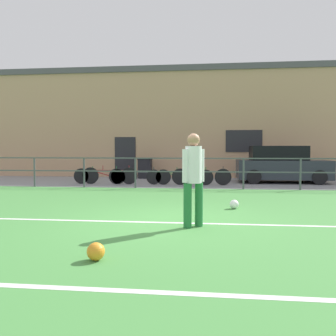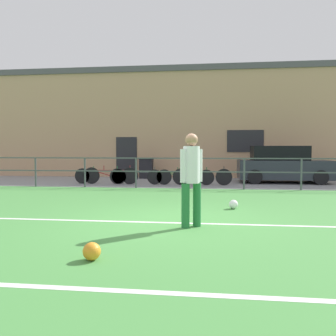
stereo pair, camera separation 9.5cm
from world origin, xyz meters
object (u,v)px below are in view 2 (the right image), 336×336
(parked_car_red, at_px, (282,165))
(bicycle_parked_0, at_px, (111,175))
(player_striker, at_px, (191,174))
(soccer_ball_spare, at_px, (233,204))
(bicycle_parked_1, at_px, (185,177))
(bicycle_parked_3, at_px, (100,176))
(bicycle_parked_2, at_px, (202,176))
(trash_bin_0, at_px, (146,168))
(soccer_ball_match, at_px, (92,251))
(bicycle_parked_4, at_px, (137,176))

(parked_car_red, bearing_deg, bicycle_parked_0, -167.90)
(player_striker, xyz_separation_m, soccer_ball_spare, (0.91, 2.16, -0.88))
(bicycle_parked_1, relative_size, bicycle_parked_3, 1.09)
(player_striker, distance_m, bicycle_parked_2, 7.72)
(parked_car_red, bearing_deg, player_striker, -110.24)
(trash_bin_0, bearing_deg, bicycle_parked_2, -47.01)
(soccer_ball_match, relative_size, trash_bin_0, 0.23)
(player_striker, relative_size, soccer_ball_match, 7.38)
(bicycle_parked_0, xyz_separation_m, trash_bin_0, (0.94, 3.06, 0.15))
(bicycle_parked_3, height_order, trash_bin_0, trash_bin_0)
(soccer_ball_match, relative_size, soccer_ball_spare, 1.07)
(player_striker, bearing_deg, bicycle_parked_1, 57.20)
(player_striker, xyz_separation_m, parked_car_red, (3.40, 9.23, -0.22))
(soccer_ball_spare, distance_m, bicycle_parked_4, 6.61)
(bicycle_parked_1, bearing_deg, trash_bin_0, 125.28)
(soccer_ball_spare, distance_m, bicycle_parked_0, 7.27)
(bicycle_parked_4, bearing_deg, soccer_ball_match, -81.21)
(bicycle_parked_1, bearing_deg, bicycle_parked_2, -0.00)
(parked_car_red, bearing_deg, bicycle_parked_3, -168.62)
(parked_car_red, xyz_separation_m, bicycle_parked_4, (-6.10, -1.54, -0.43))
(soccer_ball_spare, bearing_deg, trash_bin_0, 113.69)
(soccer_ball_spare, relative_size, bicycle_parked_2, 0.09)
(bicycle_parked_1, height_order, trash_bin_0, trash_bin_0)
(bicycle_parked_3, xyz_separation_m, bicycle_parked_4, (1.57, -0.00, -0.01))
(soccer_ball_match, height_order, bicycle_parked_3, bicycle_parked_3)
(parked_car_red, bearing_deg, bicycle_parked_1, -159.38)
(soccer_ball_spare, bearing_deg, bicycle_parked_4, 123.07)
(bicycle_parked_0, relative_size, trash_bin_0, 2.31)
(player_striker, height_order, trash_bin_0, player_striker)
(soccer_ball_match, bearing_deg, trash_bin_0, 97.45)
(trash_bin_0, bearing_deg, parked_car_red, -13.58)
(player_striker, relative_size, bicycle_parked_0, 0.75)
(bicycle_parked_0, bearing_deg, soccer_ball_match, -75.06)
(soccer_ball_spare, height_order, bicycle_parked_0, bicycle_parked_0)
(trash_bin_0, bearing_deg, bicycle_parked_1, -54.72)
(player_striker, distance_m, bicycle_parked_3, 8.82)
(soccer_ball_spare, xyz_separation_m, bicycle_parked_2, (-0.92, 5.53, 0.26))
(bicycle_parked_3, bearing_deg, trash_bin_0, 65.29)
(bicycle_parked_4, bearing_deg, bicycle_parked_0, 180.00)
(parked_car_red, bearing_deg, trash_bin_0, 166.42)
(parked_car_red, bearing_deg, bicycle_parked_4, -165.80)
(parked_car_red, xyz_separation_m, trash_bin_0, (-6.26, 1.51, -0.24))
(parked_car_red, bearing_deg, bicycle_parked_2, -155.68)
(soccer_ball_spare, xyz_separation_m, bicycle_parked_3, (-5.17, 5.53, 0.25))
(player_striker, distance_m, parked_car_red, 9.84)
(soccer_ball_spare, bearing_deg, soccer_ball_match, -115.84)
(bicycle_parked_2, relative_size, trash_bin_0, 2.37)
(bicycle_parked_1, xyz_separation_m, trash_bin_0, (-2.16, 3.06, 0.18))
(soccer_ball_match, distance_m, bicycle_parked_1, 9.84)
(soccer_ball_match, xyz_separation_m, bicycle_parked_3, (-3.09, 9.83, 0.24))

